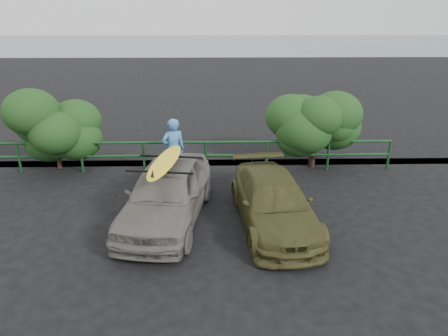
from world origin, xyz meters
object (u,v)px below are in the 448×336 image
Objects in this scene: olive_vehicle at (274,202)px; man at (174,150)px; surfboard at (165,161)px; guardrail at (175,157)px; sedan at (167,193)px.

man is at bearing 127.13° from olive_vehicle.
olive_vehicle is at bearing 2.22° from surfboard.
olive_vehicle is (2.72, -3.52, 0.08)m from guardrail.
olive_vehicle is (2.60, -0.27, -0.14)m from sedan.
olive_vehicle is at bearing 2.22° from sedan.
sedan is (0.12, -3.25, 0.22)m from guardrail.
olive_vehicle is 2.12× the size of man.
sedan is 1.75× the size of surfboard.
sedan reaches higher than guardrail.
guardrail is 0.79m from man.
surfboard is (0.00, 0.00, 0.83)m from sedan.
surfboard is at bearing 98.24° from sedan.
surfboard is at bearing 71.52° from man.
surfboard is (0.07, -2.61, 0.59)m from man.
man reaches higher than olive_vehicle.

